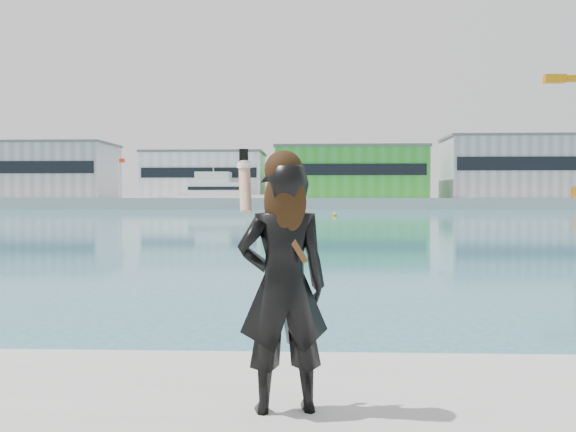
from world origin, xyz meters
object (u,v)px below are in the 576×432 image
(buoy_far, at_px, (247,211))
(buoy_extra, at_px, (335,216))
(motor_yacht, at_px, (222,195))
(woman, at_px, (283,279))
(buoy_near, at_px, (297,217))

(buoy_far, bearing_deg, buoy_extra, -63.69)
(motor_yacht, relative_size, woman, 12.29)
(motor_yacht, xyz_separation_m, buoy_far, (7.44, -24.04, -2.56))
(buoy_near, distance_m, buoy_far, 29.39)
(buoy_extra, bearing_deg, buoy_near, -145.58)
(motor_yacht, bearing_deg, buoy_far, -70.57)
(woman, bearing_deg, buoy_near, -100.91)
(motor_yacht, relative_size, buoy_near, 39.48)
(buoy_far, bearing_deg, woman, -83.86)
(buoy_near, xyz_separation_m, buoy_extra, (4.17, 2.86, 0.00))
(motor_yacht, height_order, buoy_extra, motor_yacht)
(buoy_near, relative_size, woman, 0.31)
(buoy_extra, bearing_deg, motor_yacht, 112.02)
(motor_yacht, bearing_deg, woman, -79.30)
(motor_yacht, xyz_separation_m, buoy_extra, (19.96, -49.36, -2.56))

